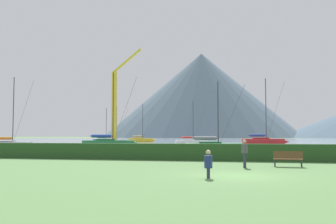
{
  "coord_description": "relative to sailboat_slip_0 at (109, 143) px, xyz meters",
  "views": [
    {
      "loc": [
        0.7,
        -18.42,
        1.89
      ],
      "look_at": [
        -12.08,
        41.35,
        5.64
      ],
      "focal_mm": 41.17,
      "sensor_mm": 36.0,
      "label": 1
    }
  ],
  "objects": [
    {
      "name": "ground_plane",
      "position": [
        19.84,
        -35.86,
        -0.73
      ],
      "size": [
        1000.0,
        1000.0,
        0.0
      ],
      "primitive_type": "plane",
      "color": "#517A42"
    },
    {
      "name": "harbor_water",
      "position": [
        19.84,
        101.14,
        -0.73
      ],
      "size": [
        320.0,
        246.0,
        0.0
      ],
      "primitive_type": "cube",
      "color": "#8499A8",
      "rests_on": "ground_plane"
    },
    {
      "name": "hedge_line",
      "position": [
        19.84,
        -24.86,
        -0.09
      ],
      "size": [
        80.0,
        1.2,
        1.27
      ],
      "primitive_type": "cube",
      "color": "#284C23",
      "rests_on": "ground_plane"
    },
    {
      "name": "sailboat_slip_0",
      "position": [
        0.0,
        0.0,
        0.0
      ],
      "size": [
        8.8,
        4.88,
        11.36
      ],
      "rotation": [
        0.0,
        0.0,
        0.33
      ],
      "color": "#236B38",
      "rests_on": "harbor_water"
    },
    {
      "name": "sailboat_slip_1",
      "position": [
        -11.01,
        32.71,
        -0.15
      ],
      "size": [
        6.99,
        3.87,
        9.0
      ],
      "rotation": [
        0.0,
        0.0,
        0.33
      ],
      "color": "#9E9EA3",
      "rests_on": "harbor_water"
    },
    {
      "name": "sailboat_slip_4",
      "position": [
        -17.67,
        43.19,
        -0.16
      ],
      "size": [
        6.82,
        2.83,
        9.31
      ],
      "rotation": [
        0.0,
        0.0,
        0.15
      ],
      "color": "#19707A",
      "rests_on": "harbor_water"
    },
    {
      "name": "sailboat_slip_5",
      "position": [
        8.46,
        25.32,
        -0.13
      ],
      "size": [
        7.29,
        4.07,
        9.15
      ],
      "rotation": [
        0.0,
        0.0,
        0.34
      ],
      "color": "white",
      "rests_on": "harbor_water"
    },
    {
      "name": "sailboat_slip_6",
      "position": [
        23.15,
        25.87,
        0.06
      ],
      "size": [
        9.47,
        4.05,
        13.52
      ],
      "rotation": [
        0.0,
        0.0,
        0.17
      ],
      "color": "red",
      "rests_on": "harbor_water"
    },
    {
      "name": "sailboat_slip_7",
      "position": [
        -10.6,
        53.73,
        -0.04
      ],
      "size": [
        8.24,
        4.44,
        11.27
      ],
      "rotation": [
        0.0,
        0.0,
        0.31
      ],
      "color": "gold",
      "rests_on": "harbor_water"
    },
    {
      "name": "sailboat_slip_8",
      "position": [
        16.53,
        -10.43,
        -0.11
      ],
      "size": [
        7.73,
        3.44,
        8.1
      ],
      "rotation": [
        0.0,
        0.0,
        0.19
      ],
      "color": "#236B38",
      "rests_on": "harbor_water"
    },
    {
      "name": "sailboat_slip_9",
      "position": [
        -13.7,
        -4.28,
        -0.12
      ],
      "size": [
        7.21,
        3.38,
        10.46
      ],
      "rotation": [
        0.0,
        0.0,
        0.22
      ],
      "color": "#9E9EA3",
      "rests_on": "harbor_water"
    },
    {
      "name": "park_bench_near_path",
      "position": [
        22.75,
        -29.94,
        -0.19
      ],
      "size": [
        1.74,
        0.61,
        0.95
      ],
      "rotation": [
        0.0,
        0.0,
        -0.08
      ],
      "color": "brown",
      "rests_on": "ground_plane"
    },
    {
      "name": "person_seated_viewer",
      "position": [
        18.71,
        -37.17,
        -0.04
      ],
      "size": [
        0.36,
        0.57,
        1.25
      ],
      "rotation": [
        0.0,
        0.0,
        0.05
      ],
      "color": "#2D3347",
      "rests_on": "ground_plane"
    },
    {
      "name": "person_standing_walker",
      "position": [
        20.2,
        -31.1,
        0.25
      ],
      "size": [
        0.36,
        0.56,
        1.65
      ],
      "rotation": [
        0.0,
        0.0,
        -0.17
      ],
      "color": "#2D3347",
      "rests_on": "ground_plane"
    },
    {
      "name": "dock_crane",
      "position": [
        -5.44,
        17.37,
        5.76
      ],
      "size": [
        6.52,
        2.0,
        18.96
      ],
      "color": "#333338",
      "rests_on": "ground_plane"
    },
    {
      "name": "distant_hill_west_ridge",
      "position": [
        -25.1,
        313.78,
        40.03
      ],
      "size": [
        188.17,
        188.17,
        81.51
      ],
      "primitive_type": "cone",
      "color": "#4C6070",
      "rests_on": "ground_plane"
    }
  ]
}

